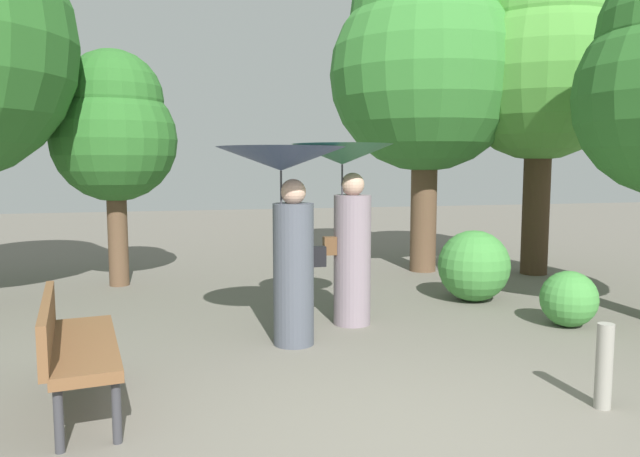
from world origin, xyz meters
TOP-DOWN VIEW (x-y plane):
  - ground_plane at (0.00, 0.00)m, footprint 40.00×40.00m
  - person_left at (-0.46, 2.32)m, footprint 1.24×1.24m
  - person_right at (0.33, 2.91)m, footprint 1.10×1.10m
  - park_bench at (-2.26, 1.13)m, footprint 0.71×1.56m
  - tree_near_left at (-2.33, 5.78)m, footprint 1.78×1.78m
  - tree_near_right at (4.16, 5.15)m, footprint 2.69×2.69m
  - tree_far_back at (2.51, 5.84)m, footprint 3.12×3.12m
  - bush_path_left at (2.67, 2.24)m, footprint 0.62×0.62m
  - bush_path_right at (2.26, 3.62)m, footprint 0.93×0.93m
  - path_marker_post at (1.51, 0.24)m, footprint 0.12×0.12m

SIDE VIEW (x-z plane):
  - ground_plane at x=0.00m, z-range 0.00..0.00m
  - bush_path_left at x=2.67m, z-range 0.00..0.62m
  - path_marker_post at x=1.51m, z-range 0.00..0.63m
  - bush_path_right at x=2.26m, z-range 0.00..0.93m
  - park_bench at x=-2.26m, z-range 0.10..0.93m
  - person_right at x=0.33m, z-range 0.34..2.33m
  - person_left at x=-0.46m, z-range 0.42..2.37m
  - tree_near_left at x=-2.33m, z-range 0.59..4.00m
  - tree_near_right at x=4.16m, z-range 0.88..5.98m
  - tree_far_back at x=2.51m, z-range 0.82..6.15m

